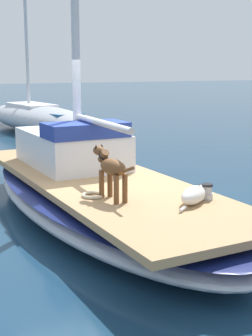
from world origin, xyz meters
The scene contains 8 objects.
ground_plane centered at (0.00, 0.00, 0.00)m, with size 120.00×120.00×0.00m, color navy.
sailboat_main centered at (0.00, 0.00, 0.34)m, with size 2.97×7.38×0.66m.
cabin_house centered at (-0.08, 1.11, 1.01)m, with size 1.54×2.30×0.84m.
dog_brown centered at (-0.33, -1.25, 1.08)m, with size 0.30×0.94×0.70m.
dog_white centered at (0.59, -1.85, 0.77)m, with size 0.79×0.67×0.22m.
deck_winch centered at (0.83, -1.77, 0.76)m, with size 0.16×0.16×0.21m.
coiled_rope centered at (-0.50, -1.03, 0.68)m, with size 0.32×0.32×0.04m, color beige.
moored_boat_far_astern centered at (1.74, 10.64, 0.53)m, with size 3.44×7.92×6.12m.
Camera 1 is at (-2.76, -7.12, 2.41)m, focal length 52.88 mm.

